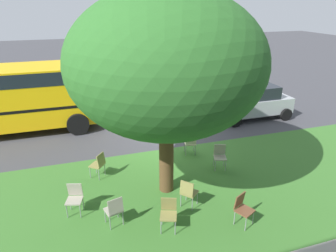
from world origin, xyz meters
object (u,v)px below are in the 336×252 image
(chair_1, at_px, (243,207))
(chair_6, at_px, (169,212))
(chair_4, at_px, (114,209))
(chair_5, at_px, (220,155))
(chair_2, at_px, (188,191))
(chair_7, at_px, (99,163))
(parked_car, at_px, (253,101))
(chair_3, at_px, (75,197))
(chair_0, at_px, (190,142))
(street_tree, at_px, (166,64))

(chair_1, xyz_separation_m, chair_6, (1.90, -0.41, 0.00))
(chair_4, bearing_deg, chair_5, -154.73)
(chair_1, height_order, chair_2, same)
(chair_1, xyz_separation_m, chair_5, (-0.75, -2.80, 0.00))
(chair_4, relative_size, chair_7, 1.00)
(chair_1, height_order, parked_car, parked_car)
(chair_6, relative_size, parked_car, 0.24)
(chair_6, bearing_deg, chair_3, -31.54)
(chair_4, bearing_deg, parked_car, -142.93)
(chair_0, relative_size, chair_3, 1.00)
(street_tree, distance_m, chair_2, 3.58)
(chair_7, bearing_deg, street_tree, 144.81)
(chair_5, bearing_deg, chair_1, 74.97)
(chair_5, relative_size, chair_6, 1.00)
(chair_5, relative_size, chair_7, 1.00)
(chair_4, bearing_deg, chair_2, -175.93)
(street_tree, relative_size, chair_4, 6.72)
(chair_1, bearing_deg, chair_0, -91.98)
(street_tree, height_order, chair_7, street_tree)
(chair_0, relative_size, chair_7, 1.00)
(chair_2, distance_m, chair_6, 1.04)
(chair_1, distance_m, chair_4, 3.34)
(chair_1, relative_size, chair_7, 1.00)
(chair_2, bearing_deg, chair_0, -112.65)
(chair_3, xyz_separation_m, parked_car, (-8.76, -5.02, 0.32))
(chair_1, xyz_separation_m, chair_7, (3.36, -3.46, 0.00))
(street_tree, relative_size, parked_car, 1.60)
(chair_6, distance_m, parked_car, 9.13)
(street_tree, height_order, chair_5, street_tree)
(street_tree, bearing_deg, chair_5, -162.26)
(chair_1, relative_size, chair_2, 1.00)
(chair_0, height_order, chair_7, same)
(chair_2, height_order, chair_4, same)
(chair_5, distance_m, chair_7, 4.16)
(chair_0, xyz_separation_m, chair_2, (1.24, 2.97, 0.00))
(chair_5, relative_size, parked_car, 0.24)
(chair_0, relative_size, chair_2, 1.00)
(chair_3, relative_size, chair_4, 1.00)
(street_tree, xyz_separation_m, parked_car, (-6.02, -4.72, -3.10))
(chair_2, relative_size, chair_6, 1.00)
(chair_2, distance_m, chair_3, 3.15)
(street_tree, height_order, chair_6, street_tree)
(chair_2, xyz_separation_m, chair_3, (3.07, -0.73, 0.00))
(chair_5, xyz_separation_m, chair_7, (4.11, -0.66, 0.00))
(chair_2, height_order, chair_7, same)
(chair_7, bearing_deg, chair_0, -170.40)
(chair_3, bearing_deg, chair_7, -116.14)
(chair_2, bearing_deg, chair_4, 4.07)
(chair_3, height_order, chair_5, same)
(chair_0, relative_size, chair_5, 1.00)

